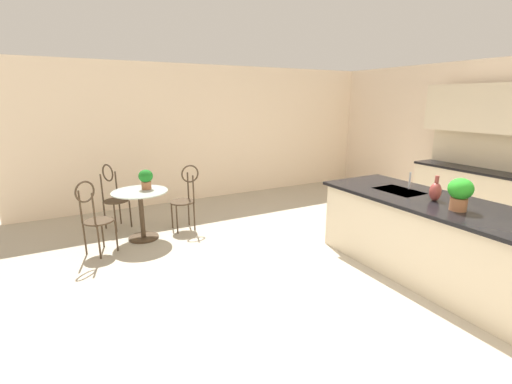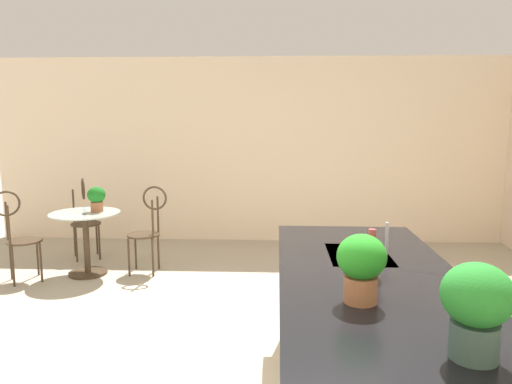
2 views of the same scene
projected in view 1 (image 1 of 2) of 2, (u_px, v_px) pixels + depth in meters
ground_plane at (358, 281)px, 4.06m from camera, size 40.00×40.00×0.00m
wall_left_window at (216, 133)px, 7.34m from camera, size 0.12×7.80×2.70m
kitchen_island at (434, 239)px, 4.08m from camera, size 2.80×1.06×0.92m
back_counter_run at (488, 197)px, 5.74m from camera, size 2.44×0.64×1.52m
upper_cabinet_run at (503, 108)px, 5.37m from camera, size 2.40×0.36×0.76m
bistro_table at (141, 210)px, 5.19m from camera, size 0.80×0.80×0.74m
chair_near_window at (113, 193)px, 5.62m from camera, size 0.52×0.51×1.04m
chair_by_island at (185, 195)px, 5.56m from camera, size 0.38×0.48×1.04m
chair_toward_desk at (94, 214)px, 4.61m from camera, size 0.53×0.53×1.04m
sink_faucet at (410, 181)px, 4.48m from camera, size 0.02×0.02×0.22m
potted_plant_on_table at (146, 178)px, 5.19m from camera, size 0.21×0.21×0.29m
potted_plant_counter_near at (460, 192)px, 3.59m from camera, size 0.24×0.24×0.34m
vase_on_counter at (435, 191)px, 3.96m from camera, size 0.13×0.13×0.29m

